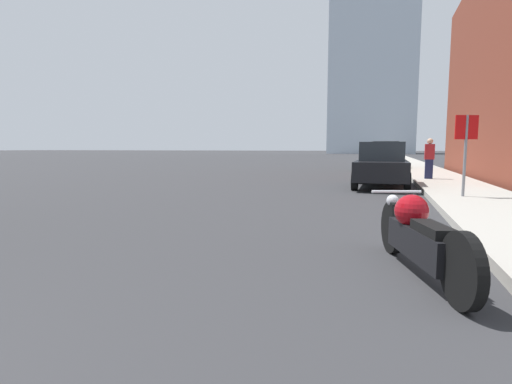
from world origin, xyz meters
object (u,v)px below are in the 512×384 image
at_px(stop_sign, 466,141).
at_px(pedestrian, 429,158).
at_px(parked_car_green, 384,156).
at_px(parked_car_silver, 381,154).
at_px(parked_car_black, 382,165).
at_px(motorcycle, 418,235).

xyz_separation_m(stop_sign, pedestrian, (-0.19, 6.07, -0.58)).
height_order(parked_car_green, pedestrian, parked_car_green).
relative_size(parked_car_silver, stop_sign, 2.18).
height_order(stop_sign, pedestrian, stop_sign).
height_order(parked_car_black, pedestrian, pedestrian).
relative_size(parked_car_green, pedestrian, 2.67).
distance_m(parked_car_black, stop_sign, 4.02).
xyz_separation_m(motorcycle, stop_sign, (1.60, 6.60, 1.12)).
bearing_deg(motorcycle, parked_car_silver, 74.57).
distance_m(motorcycle, parked_car_black, 10.02).
bearing_deg(stop_sign, parked_car_silver, 94.20).
bearing_deg(stop_sign, parked_car_black, 120.39).
bearing_deg(pedestrian, parked_car_green, 99.92).
relative_size(motorcycle, stop_sign, 1.21).
bearing_deg(stop_sign, motorcycle, -103.60).
relative_size(parked_car_silver, pedestrian, 2.77).
xyz_separation_m(parked_car_black, stop_sign, (2.00, -3.40, 0.76)).
bearing_deg(motorcycle, parked_car_green, 74.43).
bearing_deg(parked_car_green, pedestrian, -84.96).
bearing_deg(parked_car_silver, stop_sign, -86.10).
xyz_separation_m(motorcycle, parked_car_green, (-0.26, 22.18, 0.45)).
xyz_separation_m(parked_car_green, parked_car_silver, (-0.23, 12.84, -0.07)).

